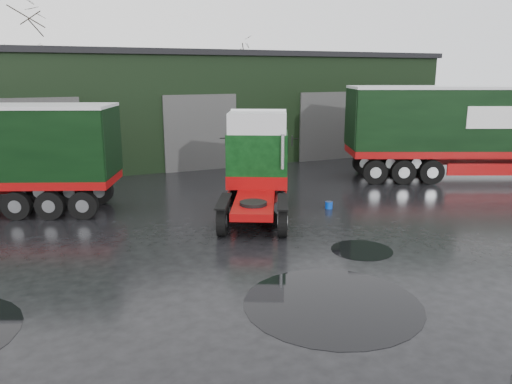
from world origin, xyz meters
TOP-DOWN VIEW (x-y plane):
  - ground at (0.00, 0.00)m, footprint 100.00×100.00m
  - warehouse at (2.00, 20.00)m, footprint 32.40×12.40m
  - hero_tractor at (0.91, 4.50)m, footprint 5.00×6.50m
  - lorry_right at (13.96, 6.06)m, footprint 16.97×9.83m
  - wash_bucket at (4.00, 4.46)m, footprint 0.33×0.33m
  - tree_back_a at (-6.00, 30.00)m, footprint 4.40×4.40m
  - tree_back_b at (10.00, 30.00)m, footprint 4.40×4.40m
  - puddle_0 at (-0.34, -2.53)m, footprint 4.08×4.08m
  - puddle_1 at (2.38, 0.09)m, footprint 1.82×1.82m

SIDE VIEW (x-z plane):
  - ground at x=0.00m, z-range 0.00..0.00m
  - puddle_0 at x=-0.34m, z-range 0.00..0.01m
  - puddle_1 at x=2.38m, z-range 0.00..0.01m
  - wash_bucket at x=4.00m, z-range 0.00..0.27m
  - hero_tractor at x=0.91m, z-range 0.00..3.72m
  - lorry_right at x=13.96m, z-range 0.00..4.54m
  - warehouse at x=2.00m, z-range 0.01..6.31m
  - tree_back_b at x=10.00m, z-range 0.00..7.50m
  - tree_back_a at x=-6.00m, z-range 0.00..9.50m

